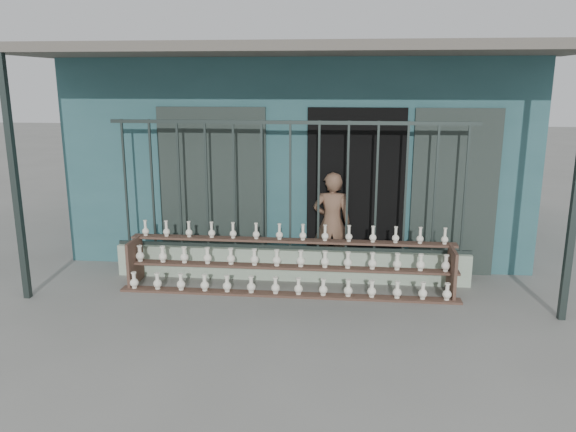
# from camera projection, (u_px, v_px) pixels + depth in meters

# --- Properties ---
(ground) EXTENTS (60.00, 60.00, 0.00)m
(ground) POSITION_uv_depth(u_px,v_px,m) (280.00, 316.00, 6.78)
(ground) COLOR slate
(workshop_building) EXTENTS (7.40, 6.60, 3.21)m
(workshop_building) POSITION_uv_depth(u_px,v_px,m) (306.00, 143.00, 10.49)
(workshop_building) COLOR #2B565A
(workshop_building) RESTS_ON ground
(parapet_wall) EXTENTS (5.00, 0.20, 0.45)m
(parapet_wall) POSITION_uv_depth(u_px,v_px,m) (290.00, 264.00, 7.98)
(parapet_wall) COLOR #A7BFA4
(parapet_wall) RESTS_ON ground
(security_fence) EXTENTS (5.00, 0.04, 1.80)m
(security_fence) POSITION_uv_depth(u_px,v_px,m) (290.00, 186.00, 7.72)
(security_fence) COLOR #283330
(security_fence) RESTS_ON parapet_wall
(shelf_rack) EXTENTS (4.50, 0.68, 0.85)m
(shelf_rack) POSITION_uv_depth(u_px,v_px,m) (289.00, 264.00, 7.54)
(shelf_rack) COLOR brown
(shelf_rack) RESTS_ON ground
(elderly_woman) EXTENTS (0.56, 0.37, 1.50)m
(elderly_woman) POSITION_uv_depth(u_px,v_px,m) (332.00, 223.00, 8.16)
(elderly_woman) COLOR brown
(elderly_woman) RESTS_ON ground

